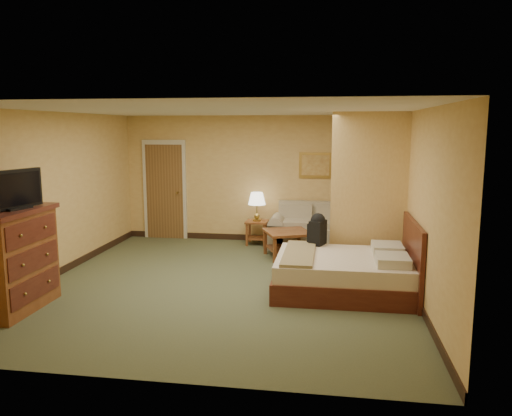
% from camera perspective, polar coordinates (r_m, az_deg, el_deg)
% --- Properties ---
extents(floor, '(6.00, 6.00, 0.00)m').
position_cam_1_polar(floor, '(7.70, -3.49, -8.64)').
color(floor, '#4D5436').
rests_on(floor, ground).
extents(ceiling, '(6.00, 6.00, 0.00)m').
position_cam_1_polar(ceiling, '(7.33, -3.69, 11.09)').
color(ceiling, white).
rests_on(ceiling, back_wall).
extents(back_wall, '(5.50, 0.02, 2.60)m').
position_cam_1_polar(back_wall, '(10.33, -0.06, 3.33)').
color(back_wall, '#DAAC5D').
rests_on(back_wall, floor).
extents(left_wall, '(0.02, 6.00, 2.60)m').
position_cam_1_polar(left_wall, '(8.42, -22.19, 1.32)').
color(left_wall, '#DAAC5D').
rests_on(left_wall, floor).
extents(right_wall, '(0.02, 6.00, 2.60)m').
position_cam_1_polar(right_wall, '(7.33, 17.91, 0.48)').
color(right_wall, '#DAAC5D').
rests_on(right_wall, floor).
extents(partition, '(1.20, 0.15, 2.60)m').
position_cam_1_polar(partition, '(8.18, 12.74, 1.55)').
color(partition, '#DAAC5D').
rests_on(partition, floor).
extents(door, '(0.94, 0.16, 2.10)m').
position_cam_1_polar(door, '(10.80, -10.37, 2.01)').
color(door, beige).
rests_on(door, floor).
extents(baseboard, '(5.50, 0.02, 0.12)m').
position_cam_1_polar(baseboard, '(10.52, -0.06, -3.40)').
color(baseboard, black).
rests_on(baseboard, floor).
extents(loveseat, '(1.75, 0.81, 0.89)m').
position_cam_1_polar(loveseat, '(9.96, 6.60, -2.85)').
color(loveseat, tan).
rests_on(loveseat, floor).
extents(side_table, '(0.44, 0.44, 0.49)m').
position_cam_1_polar(side_table, '(10.13, 0.10, -2.40)').
color(side_table, brown).
rests_on(side_table, floor).
extents(table_lamp, '(0.35, 0.35, 0.58)m').
position_cam_1_polar(table_lamp, '(10.02, 0.10, 0.99)').
color(table_lamp, '#A2863B').
rests_on(table_lamp, side_table).
extents(coffee_table, '(1.00, 1.00, 0.49)m').
position_cam_1_polar(coffee_table, '(9.13, 3.60, -3.49)').
color(coffee_table, brown).
rests_on(coffee_table, floor).
extents(wall_picture, '(0.67, 0.04, 0.52)m').
position_cam_1_polar(wall_picture, '(10.17, 6.82, 4.87)').
color(wall_picture, '#B78E3F').
rests_on(wall_picture, back_wall).
extents(dresser, '(0.66, 1.25, 1.33)m').
position_cam_1_polar(dresser, '(7.17, -26.01, -5.32)').
color(dresser, brown).
rests_on(dresser, floor).
extents(tv, '(0.28, 0.81, 0.50)m').
position_cam_1_polar(tv, '(6.96, -25.85, 1.79)').
color(tv, black).
rests_on(tv, dresser).
extents(bed, '(1.96, 1.65, 1.07)m').
position_cam_1_polar(bed, '(7.36, 10.43, -7.24)').
color(bed, '#481910').
rests_on(bed, floor).
extents(backpack, '(0.29, 0.34, 0.50)m').
position_cam_1_polar(backpack, '(7.91, 7.08, -2.30)').
color(backpack, black).
rests_on(backpack, bed).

